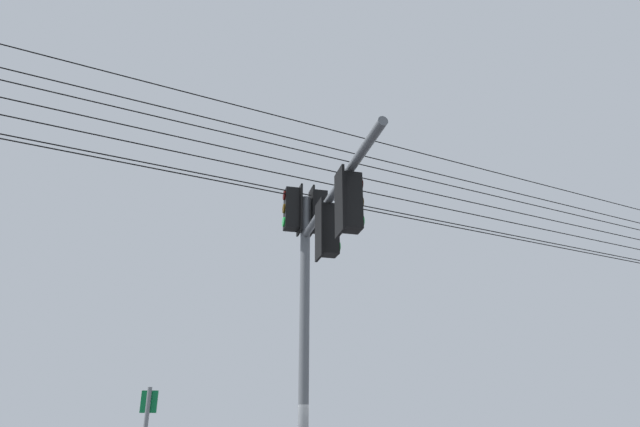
# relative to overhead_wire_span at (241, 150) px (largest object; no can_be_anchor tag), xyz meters

# --- Properties ---
(signal_mast_assembly) EXTENTS (3.47, 3.95, 6.88)m
(signal_mast_assembly) POSITION_rel_overhead_wire_span_xyz_m (-1.51, -0.46, -2.50)
(signal_mast_assembly) COLOR slate
(signal_mast_assembly) RESTS_ON ground
(overhead_wire_span) EXTENTS (19.89, 26.03, 1.89)m
(overhead_wire_span) POSITION_rel_overhead_wire_span_xyz_m (0.00, 0.00, 0.00)
(overhead_wire_span) COLOR black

